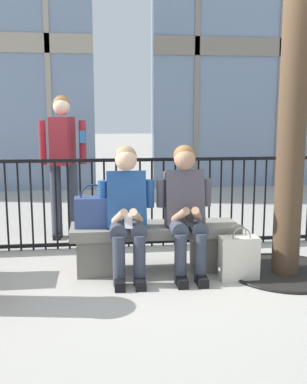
% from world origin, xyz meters
% --- Properties ---
extents(ground_plane, '(60.00, 60.00, 0.00)m').
position_xyz_m(ground_plane, '(0.00, 0.00, 0.00)').
color(ground_plane, '#B2ADA3').
extents(stone_bench, '(1.60, 0.44, 0.45)m').
position_xyz_m(stone_bench, '(0.00, 0.00, 0.27)').
color(stone_bench, gray).
rests_on(stone_bench, ground).
extents(seated_person_with_phone, '(0.52, 0.66, 1.21)m').
position_xyz_m(seated_person_with_phone, '(-0.27, -0.13, 0.65)').
color(seated_person_with_phone, '#383D4C').
rests_on(seated_person_with_phone, ground).
extents(seated_person_companion, '(0.52, 0.66, 1.21)m').
position_xyz_m(seated_person_companion, '(0.27, -0.13, 0.65)').
color(seated_person_companion, '#383D4C').
rests_on(seated_person_companion, ground).
extents(handbag_on_bench, '(0.35, 0.18, 0.41)m').
position_xyz_m(handbag_on_bench, '(-0.58, -0.01, 0.60)').
color(handbag_on_bench, '#33477F').
rests_on(handbag_on_bench, stone_bench).
extents(shopping_bag, '(0.35, 0.18, 0.50)m').
position_xyz_m(shopping_bag, '(0.73, -0.35, 0.20)').
color(shopping_bag, beige).
rests_on(shopping_bag, ground).
extents(bystander_at_railing, '(0.55, 0.42, 1.71)m').
position_xyz_m(bystander_at_railing, '(-0.94, 1.31, 1.00)').
color(bystander_at_railing, '#383D4C').
rests_on(bystander_at_railing, ground).
extents(plaza_railing, '(8.12, 0.04, 1.01)m').
position_xyz_m(plaza_railing, '(-0.00, 0.80, 0.51)').
color(plaza_railing, black).
rests_on(plaza_railing, ground).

